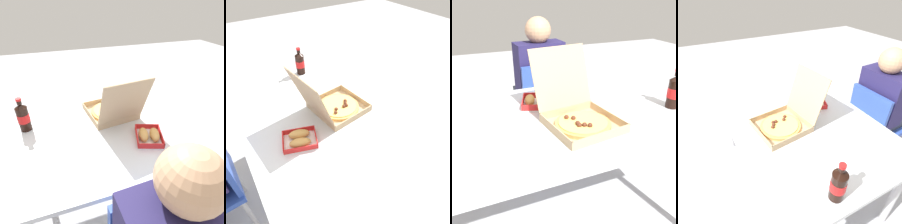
{
  "view_description": "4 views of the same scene",
  "coord_description": "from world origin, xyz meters",
  "views": [
    {
      "loc": [
        0.44,
        0.95,
        1.46
      ],
      "look_at": [
        0.09,
        -0.11,
        0.76
      ],
      "focal_mm": 30.41,
      "sensor_mm": 36.0,
      "label": 1
    },
    {
      "loc": [
        -0.8,
        0.41,
        1.6
      ],
      "look_at": [
        0.04,
        -0.13,
        0.73
      ],
      "focal_mm": 32.26,
      "sensor_mm": 36.0,
      "label": 2
    },
    {
      "loc": [
        -0.44,
        -1.16,
        1.33
      ],
      "look_at": [
        0.03,
        -0.05,
        0.76
      ],
      "focal_mm": 41.73,
      "sensor_mm": 36.0,
      "label": 3
    },
    {
      "loc": [
        1.01,
        -0.58,
        1.56
      ],
      "look_at": [
        0.02,
        -0.06,
        0.77
      ],
      "focal_mm": 31.17,
      "sensor_mm": 36.0,
      "label": 4
    }
  ],
  "objects": [
    {
      "name": "chair",
      "position": [
        0.15,
        0.71,
        0.48
      ],
      "size": [
        0.42,
        0.42,
        0.83
      ],
      "color": "#2D4CAD",
      "rests_on": "ground_plane"
    },
    {
      "name": "cola_bottle",
      "position": [
        0.65,
        -0.15,
        0.81
      ],
      "size": [
        0.07,
        0.07,
        0.22
      ],
      "color": "black",
      "rests_on": "dining_table"
    },
    {
      "name": "paper_menu",
      "position": [
        0.53,
        0.17,
        0.72
      ],
      "size": [
        0.26,
        0.23,
        0.0
      ],
      "primitive_type": "cube",
      "rotation": [
        0.0,
        0.0,
        -0.47
      ],
      "color": "white",
      "rests_on": "dining_table"
    },
    {
      "name": "bread_side_box",
      "position": [
        -0.05,
        0.18,
        0.74
      ],
      "size": [
        0.2,
        0.23,
        0.06
      ],
      "color": "white",
      "rests_on": "dining_table"
    },
    {
      "name": "pizza_box_open",
      "position": [
        0.08,
        -0.13,
        0.76
      ],
      "size": [
        0.37,
        0.46,
        0.35
      ],
      "color": "tan",
      "rests_on": "dining_table"
    },
    {
      "name": "dining_table",
      "position": [
        0.0,
        0.0,
        0.65
      ],
      "size": [
        1.49,
        0.95,
        0.71
      ],
      "color": "silver",
      "rests_on": "ground_plane"
    },
    {
      "name": "ground_plane",
      "position": [
        0.0,
        0.0,
        0.0
      ],
      "size": [
        10.0,
        10.0,
        0.0
      ],
      "primitive_type": "plane",
      "color": "#B2B2B7"
    },
    {
      "name": "diner_person",
      "position": [
        0.15,
        0.77,
        0.69
      ],
      "size": [
        0.37,
        0.41,
        1.15
      ],
      "color": "#333847",
      "rests_on": "ground_plane"
    }
  ]
}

